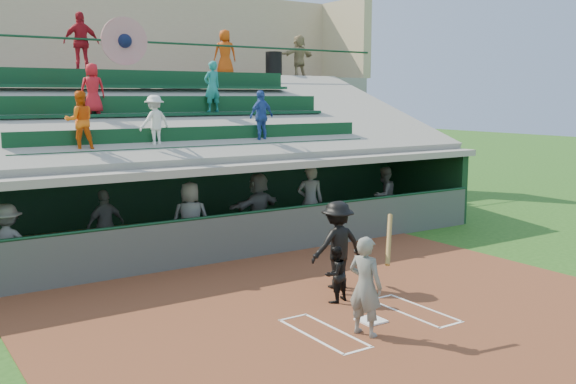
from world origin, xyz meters
TOP-DOWN VIEW (x-y plane):
  - ground at (0.00, 0.00)m, footprint 100.00×100.00m
  - dirt_slab at (0.00, 0.50)m, footprint 11.00×9.00m
  - home_plate at (0.00, 0.00)m, footprint 0.43×0.43m
  - batters_box_chalk at (0.00, 0.00)m, footprint 2.65×1.85m
  - dugout_floor at (0.00, 6.75)m, footprint 16.00×3.50m
  - concourse_slab at (0.00, 13.50)m, footprint 20.00×3.00m
  - grandstand at (-0.01, 10.51)m, footprint 20.40×10.40m
  - batter_at_plate at (-0.50, -0.43)m, footprint 0.91×0.77m
  - catcher at (0.12, 1.19)m, footprint 0.61×0.52m
  - home_umpire at (0.73, 1.90)m, footprint 1.19×0.74m
  - dugout_bench at (0.09, 7.93)m, footprint 14.46×2.47m
  - dugout_player_a at (-4.83, 5.67)m, footprint 1.24×0.97m
  - dugout_player_b at (-2.52, 6.59)m, footprint 1.06×0.67m
  - dugout_player_c at (-0.73, 5.73)m, footprint 1.05×0.87m
  - dugout_player_d at (1.46, 6.26)m, footprint 1.80×0.98m
  - dugout_player_e at (2.96, 6.00)m, footprint 0.86×0.76m
  - dugout_player_f at (5.85, 6.22)m, footprint 0.94×0.79m
  - trash_bin at (5.98, 12.66)m, footprint 0.62×0.62m
  - concourse_staff_a at (-1.30, 12.16)m, footprint 1.09×0.49m
  - concourse_staff_b at (4.01, 12.83)m, footprint 0.93×0.75m
  - concourse_staff_c at (7.38, 13.02)m, footprint 1.57×0.63m

SIDE VIEW (x-z plane):
  - ground at x=0.00m, z-range 0.00..0.00m
  - dirt_slab at x=0.00m, z-range 0.00..0.02m
  - dugout_floor at x=0.00m, z-range 0.00..0.04m
  - batters_box_chalk at x=0.00m, z-range 0.02..0.03m
  - home_plate at x=0.00m, z-range 0.02..0.05m
  - dugout_bench at x=0.09m, z-range 0.04..0.48m
  - catcher at x=0.12m, z-range 0.02..1.10m
  - batter_at_plate at x=-0.50m, z-range -0.12..1.83m
  - dugout_player_b at x=-2.52m, z-range 0.04..1.72m
  - dugout_player_a at x=-4.83m, z-range 0.04..1.73m
  - home_umpire at x=0.73m, z-range 0.02..1.80m
  - dugout_player_f at x=5.85m, z-range 0.04..1.79m
  - dugout_player_c at x=-0.73m, z-range 0.04..1.87m
  - dugout_player_d at x=1.46m, z-range 0.04..1.89m
  - dugout_player_e at x=2.96m, z-range 0.04..2.01m
  - grandstand at x=-0.01m, z-range -1.64..6.16m
  - concourse_slab at x=0.00m, z-range 0.00..4.60m
  - trash_bin at x=5.98m, z-range 4.60..5.52m
  - concourse_staff_b at x=4.01m, z-range 4.60..6.25m
  - concourse_staff_c at x=7.38m, z-range 4.60..6.25m
  - concourse_staff_a at x=-1.30m, z-range 4.60..6.44m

